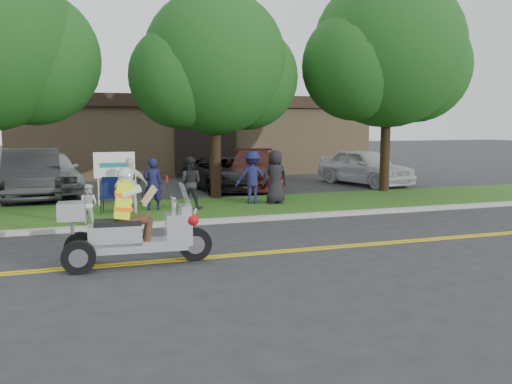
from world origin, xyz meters
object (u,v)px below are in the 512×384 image
object	(u,v)px
spectator_adult_right	(131,186)
parked_car_far_left	(49,172)
lawn_chair_b	(129,186)
spectator_adult_left	(153,184)
lawn_chair_a	(111,193)
parked_car_far_right	(365,167)
parked_car_mid	(223,174)
trike_scooter	(130,231)
parked_car_right	(253,169)
spectator_adult_mid	(189,183)
parked_car_left	(32,174)

from	to	relation	value
spectator_adult_right	parked_car_far_left	distance (m)	6.63
lawn_chair_b	spectator_adult_left	bearing A→B (deg)	-99.60
lawn_chair_a	spectator_adult_left	bearing A→B (deg)	13.31
lawn_chair_b	parked_car_far_right	world-z (taller)	parked_car_far_right
spectator_adult_right	parked_car_mid	world-z (taller)	spectator_adult_right
lawn_chair_b	parked_car_mid	world-z (taller)	parked_car_mid
trike_scooter	parked_car_right	world-z (taller)	trike_scooter
trike_scooter	parked_car_far_right	xyz separation A→B (m)	(10.89, 10.29, 0.14)
trike_scooter	spectator_adult_mid	bearing A→B (deg)	70.71
lawn_chair_a	parked_car_far_left	world-z (taller)	parked_car_far_left
lawn_chair_b	parked_car_right	xyz separation A→B (m)	(5.30, 3.65, 0.08)
spectator_adult_left	parked_car_left	distance (m)	5.79
parked_car_left	parked_car_mid	distance (m)	7.01
trike_scooter	parked_car_far_left	size ratio (longest dim) A/B	0.57
trike_scooter	parked_car_far_left	distance (m)	11.68
parked_car_left	parked_car_far_left	bearing A→B (deg)	65.19
lawn_chair_a	spectator_adult_left	xyz separation A→B (m)	(1.20, 0.02, 0.20)
spectator_adult_right	parked_car_left	size ratio (longest dim) A/B	0.30
spectator_adult_left	parked_car_mid	size ratio (longest dim) A/B	0.32
lawn_chair_b	parked_car_right	bearing A→B (deg)	2.77
trike_scooter	lawn_chair_a	world-z (taller)	trike_scooter
parked_car_right	lawn_chair_b	bearing A→B (deg)	-128.60
parked_car_far_left	parked_car_right	world-z (taller)	parked_car_far_left
lawn_chair_a	parked_car_left	distance (m)	5.16
spectator_adult_left	spectator_adult_mid	world-z (taller)	spectator_adult_mid
trike_scooter	parked_car_far_left	xyz separation A→B (m)	(-1.85, 11.53, 0.19)
lawn_chair_a	spectator_adult_right	xyz separation A→B (m)	(0.54, -0.39, 0.22)
spectator_adult_left	parked_car_far_left	xyz separation A→B (m)	(-3.07, 5.77, -0.03)
spectator_adult_left	parked_car_far_left	distance (m)	6.54
lawn_chair_b	parked_car_far_left	bearing A→B (deg)	87.92
lawn_chair_b	parked_car_mid	distance (m)	5.22
trike_scooter	parked_car_left	size ratio (longest dim) A/B	0.53
spectator_adult_left	parked_car_left	xyz separation A→B (m)	(-3.57, 4.56, 0.00)
spectator_adult_mid	parked_car_right	distance (m)	6.37
trike_scooter	parked_car_far_right	world-z (taller)	trike_scooter
spectator_adult_mid	trike_scooter	bearing A→B (deg)	88.10
lawn_chair_b	parked_car_far_left	world-z (taller)	parked_car_far_left
spectator_adult_mid	parked_car_left	bearing A→B (deg)	-25.38
parked_car_right	parked_car_mid	bearing A→B (deg)	-152.26
trike_scooter	parked_car_left	distance (m)	10.58
lawn_chair_a	parked_car_right	distance (m)	7.79
lawn_chair_a	parked_car_mid	xyz separation A→B (m)	(4.63, 4.75, -0.01)
lawn_chair_b	trike_scooter	bearing A→B (deg)	-127.29
spectator_adult_left	parked_car_far_left	bearing A→B (deg)	-59.65
spectator_adult_left	parked_car_far_left	world-z (taller)	parked_car_far_left
trike_scooter	spectator_adult_right	size ratio (longest dim) A/B	1.79
spectator_adult_mid	parked_car_far_right	bearing A→B (deg)	-130.90
spectator_adult_mid	parked_car_right	xyz separation A→B (m)	(3.71, 5.17, -0.11)
spectator_adult_right	parked_car_far_left	bearing A→B (deg)	-75.61
trike_scooter	spectator_adult_right	bearing A→B (deg)	86.90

